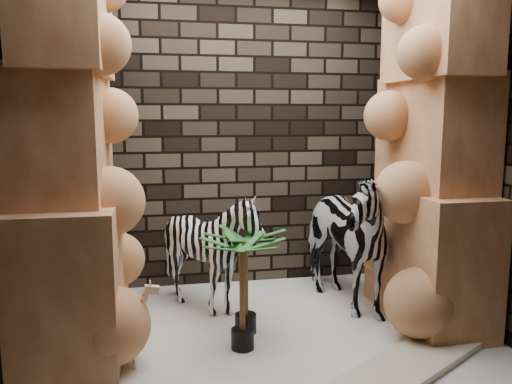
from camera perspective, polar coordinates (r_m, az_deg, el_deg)
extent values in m
plane|color=white|center=(4.22, 0.62, -15.22)|extent=(3.50, 3.50, 0.00)
plane|color=black|center=(5.10, -2.19, 6.26)|extent=(3.50, 0.00, 3.50)
plane|color=black|center=(2.66, 6.11, 4.20)|extent=(3.50, 0.00, 3.50)
plane|color=black|center=(3.91, -25.41, 4.78)|extent=(0.00, 3.00, 3.00)
plane|color=black|center=(4.56, 22.85, 5.34)|extent=(0.00, 3.00, 3.00)
imported|color=white|center=(4.59, 9.01, -3.74)|extent=(0.90, 1.35, 1.47)
imported|color=white|center=(4.47, -5.02, -7.25)|extent=(0.99, 1.17, 0.98)
cube|color=beige|center=(3.71, 15.75, -18.64)|extent=(1.62, 1.21, 0.05)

